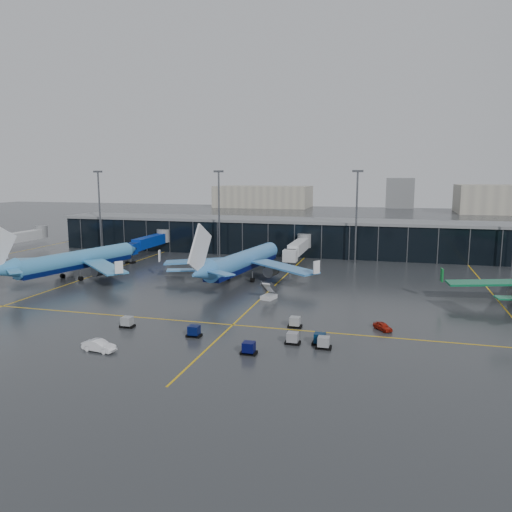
% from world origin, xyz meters
% --- Properties ---
extents(ground, '(600.00, 600.00, 0.00)m').
position_xyz_m(ground, '(0.00, 0.00, 0.00)').
color(ground, '#282B2D').
rests_on(ground, ground).
extents(terminal_pier, '(142.00, 17.00, 10.70)m').
position_xyz_m(terminal_pier, '(0.00, 62.00, 5.42)').
color(terminal_pier, black).
rests_on(terminal_pier, ground).
extents(jet_bridges, '(94.00, 27.50, 7.20)m').
position_xyz_m(jet_bridges, '(-35.00, 42.99, 4.55)').
color(jet_bridges, '#595B60').
rests_on(jet_bridges, ground).
extents(flood_masts, '(203.00, 0.50, 25.50)m').
position_xyz_m(flood_masts, '(5.00, 50.00, 13.81)').
color(flood_masts, '#595B60').
rests_on(flood_masts, ground).
extents(distant_hangars, '(260.00, 71.00, 22.00)m').
position_xyz_m(distant_hangars, '(49.94, 270.08, 8.79)').
color(distant_hangars, '#B2AD99').
rests_on(distant_hangars, ground).
extents(taxi_lines, '(220.00, 120.00, 0.02)m').
position_xyz_m(taxi_lines, '(10.00, 10.61, 0.01)').
color(taxi_lines, gold).
rests_on(taxi_lines, ground).
extents(airliner_arkefly, '(48.52, 52.49, 13.67)m').
position_xyz_m(airliner_arkefly, '(-37.01, 11.62, 6.83)').
color(airliner_arkefly, '#3C8BC6').
rests_on(airliner_arkefly, ground).
extents(airliner_klm_near, '(46.01, 50.80, 14.08)m').
position_xyz_m(airliner_klm_near, '(1.47, 20.12, 7.04)').
color(airliner_klm_near, '#3D83CA').
rests_on(airliner_klm_near, ground).
extents(baggage_carts, '(33.94, 15.14, 1.70)m').
position_xyz_m(baggage_carts, '(15.49, -21.18, 0.76)').
color(baggage_carts, black).
rests_on(baggage_carts, ground).
extents(mobile_airstair, '(2.92, 3.64, 3.45)m').
position_xyz_m(mobile_airstair, '(11.61, 3.27, 0.77)').
color(mobile_airstair, silver).
rests_on(mobile_airstair, ground).
extents(service_van_red, '(3.40, 3.81, 1.25)m').
position_xyz_m(service_van_red, '(33.66, -11.48, 0.62)').
color(service_van_red, '#9E190C').
rests_on(service_van_red, ground).
extents(service_van_white, '(5.11, 2.39, 1.62)m').
position_xyz_m(service_van_white, '(-4.10, -31.58, 0.81)').
color(service_van_white, silver).
rests_on(service_van_white, ground).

